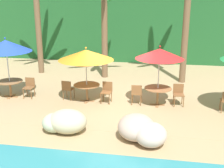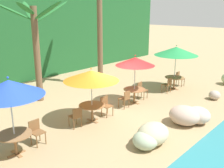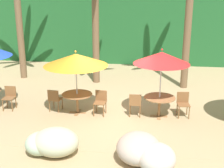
{
  "view_description": "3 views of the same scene",
  "coord_description": "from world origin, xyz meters",
  "px_view_note": "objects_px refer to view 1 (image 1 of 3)",
  "views": [
    {
      "loc": [
        1.76,
        -11.15,
        4.32
      ],
      "look_at": [
        -0.16,
        -0.16,
        0.9
      ],
      "focal_mm": 46.41,
      "sensor_mm": 36.0,
      "label": 1
    },
    {
      "loc": [
        -8.15,
        -7.32,
        4.58
      ],
      "look_at": [
        0.05,
        0.18,
        1.34
      ],
      "focal_mm": 41.33,
      "sensor_mm": 36.0,
      "label": 2
    },
    {
      "loc": [
        1.34,
        -10.04,
        4.39
      ],
      "look_at": [
        -0.08,
        0.6,
        1.01
      ],
      "focal_mm": 48.86,
      "sensor_mm": 36.0,
      "label": 3
    }
  ],
  "objects_px": {
    "dining_table_blue": "(10,84)",
    "umbrella_red": "(160,54)",
    "dining_table_orange": "(87,87)",
    "palm_tree_second": "(104,15)",
    "chair_red_inland": "(137,93)",
    "chair_blue_seaward": "(29,86)",
    "umbrella_orange": "(86,55)",
    "chair_red_seaward": "(179,93)",
    "dining_table_red": "(158,91)",
    "chair_orange_inland": "(68,89)",
    "chair_orange_seaward": "(107,91)",
    "umbrella_blue": "(6,46)"
  },
  "relations": [
    {
      "from": "dining_table_red",
      "to": "chair_red_inland",
      "type": "distance_m",
      "value": 0.86
    },
    {
      "from": "dining_table_orange",
      "to": "dining_table_red",
      "type": "relative_size",
      "value": 1.0
    },
    {
      "from": "dining_table_blue",
      "to": "umbrella_red",
      "type": "xyz_separation_m",
      "value": [
        6.43,
        0.11,
        1.53
      ]
    },
    {
      "from": "umbrella_orange",
      "to": "dining_table_orange",
      "type": "bearing_deg",
      "value": 90.0
    },
    {
      "from": "umbrella_blue",
      "to": "chair_orange_inland",
      "type": "bearing_deg",
      "value": 1.53
    },
    {
      "from": "umbrella_blue",
      "to": "chair_red_inland",
      "type": "height_order",
      "value": "umbrella_blue"
    },
    {
      "from": "umbrella_red",
      "to": "chair_red_seaward",
      "type": "relative_size",
      "value": 2.84
    },
    {
      "from": "chair_red_seaward",
      "to": "palm_tree_second",
      "type": "relative_size",
      "value": 0.17
    },
    {
      "from": "dining_table_red",
      "to": "palm_tree_second",
      "type": "relative_size",
      "value": 0.22
    },
    {
      "from": "umbrella_red",
      "to": "palm_tree_second",
      "type": "height_order",
      "value": "palm_tree_second"
    },
    {
      "from": "chair_orange_inland",
      "to": "chair_red_inland",
      "type": "xyz_separation_m",
      "value": [
        2.97,
        -0.07,
        0.0
      ]
    },
    {
      "from": "chair_orange_seaward",
      "to": "dining_table_orange",
      "type": "bearing_deg",
      "value": -178.6
    },
    {
      "from": "chair_blue_seaward",
      "to": "chair_red_seaward",
      "type": "xyz_separation_m",
      "value": [
        6.42,
        0.17,
        0.0
      ]
    },
    {
      "from": "chair_orange_seaward",
      "to": "umbrella_red",
      "type": "distance_m",
      "value": 2.67
    },
    {
      "from": "dining_table_blue",
      "to": "umbrella_red",
      "type": "bearing_deg",
      "value": 0.97
    },
    {
      "from": "umbrella_blue",
      "to": "umbrella_orange",
      "type": "distance_m",
      "value": 3.48
    },
    {
      "from": "umbrella_orange",
      "to": "dining_table_orange",
      "type": "height_order",
      "value": "umbrella_orange"
    },
    {
      "from": "chair_orange_inland",
      "to": "umbrella_blue",
      "type": "bearing_deg",
      "value": -178.47
    },
    {
      "from": "umbrella_red",
      "to": "chair_red_inland",
      "type": "relative_size",
      "value": 2.84
    },
    {
      "from": "umbrella_orange",
      "to": "chair_red_inland",
      "type": "xyz_separation_m",
      "value": [
        2.11,
        -0.06,
        -1.49
      ]
    },
    {
      "from": "chair_orange_seaward",
      "to": "palm_tree_second",
      "type": "bearing_deg",
      "value": 102.96
    },
    {
      "from": "umbrella_orange",
      "to": "palm_tree_second",
      "type": "bearing_deg",
      "value": 90.49
    },
    {
      "from": "umbrella_orange",
      "to": "umbrella_red",
      "type": "xyz_separation_m",
      "value": [
        2.96,
        0.05,
        0.14
      ]
    },
    {
      "from": "umbrella_orange",
      "to": "umbrella_red",
      "type": "bearing_deg",
      "value": 0.98
    },
    {
      "from": "dining_table_orange",
      "to": "umbrella_red",
      "type": "bearing_deg",
      "value": 0.98
    },
    {
      "from": "umbrella_red",
      "to": "palm_tree_second",
      "type": "distance_m",
      "value": 5.01
    },
    {
      "from": "dining_table_orange",
      "to": "umbrella_red",
      "type": "height_order",
      "value": "umbrella_red"
    },
    {
      "from": "chair_red_inland",
      "to": "chair_blue_seaward",
      "type": "bearing_deg",
      "value": 178.59
    },
    {
      "from": "dining_table_orange",
      "to": "palm_tree_second",
      "type": "bearing_deg",
      "value": 90.49
    },
    {
      "from": "chair_blue_seaward",
      "to": "umbrella_red",
      "type": "distance_m",
      "value": 5.82
    },
    {
      "from": "chair_orange_seaward",
      "to": "chair_red_seaward",
      "type": "bearing_deg",
      "value": 4.03
    },
    {
      "from": "umbrella_orange",
      "to": "chair_red_seaward",
      "type": "height_order",
      "value": "umbrella_orange"
    },
    {
      "from": "dining_table_red",
      "to": "chair_red_inland",
      "type": "bearing_deg",
      "value": -172.69
    },
    {
      "from": "dining_table_blue",
      "to": "chair_orange_seaward",
      "type": "xyz_separation_m",
      "value": [
        4.32,
        0.08,
        -0.1
      ]
    },
    {
      "from": "palm_tree_second",
      "to": "chair_orange_inland",
      "type": "bearing_deg",
      "value": -101.99
    },
    {
      "from": "chair_red_inland",
      "to": "palm_tree_second",
      "type": "bearing_deg",
      "value": 118.59
    },
    {
      "from": "dining_table_orange",
      "to": "chair_orange_seaward",
      "type": "distance_m",
      "value": 0.86
    },
    {
      "from": "chair_blue_seaward",
      "to": "umbrella_orange",
      "type": "height_order",
      "value": "umbrella_orange"
    },
    {
      "from": "umbrella_blue",
      "to": "dining_table_orange",
      "type": "height_order",
      "value": "umbrella_blue"
    },
    {
      "from": "dining_table_red",
      "to": "chair_red_inland",
      "type": "relative_size",
      "value": 1.26
    },
    {
      "from": "dining_table_blue",
      "to": "umbrella_red",
      "type": "relative_size",
      "value": 0.45
    },
    {
      "from": "chair_blue_seaward",
      "to": "chair_red_inland",
      "type": "xyz_separation_m",
      "value": [
        4.73,
        -0.12,
        0.0
      ]
    },
    {
      "from": "dining_table_blue",
      "to": "chair_orange_seaward",
      "type": "bearing_deg",
      "value": 1.06
    },
    {
      "from": "chair_orange_inland",
      "to": "dining_table_orange",
      "type": "bearing_deg",
      "value": -0.73
    },
    {
      "from": "dining_table_orange",
      "to": "chair_red_seaward",
      "type": "relative_size",
      "value": 1.26
    },
    {
      "from": "dining_table_red",
      "to": "dining_table_blue",
      "type": "bearing_deg",
      "value": -179.03
    },
    {
      "from": "dining_table_blue",
      "to": "dining_table_red",
      "type": "bearing_deg",
      "value": 0.97
    },
    {
      "from": "chair_blue_seaward",
      "to": "umbrella_orange",
      "type": "xyz_separation_m",
      "value": [
        2.62,
        -0.06,
        1.49
      ]
    },
    {
      "from": "dining_table_orange",
      "to": "dining_table_red",
      "type": "xyz_separation_m",
      "value": [
        2.96,
        0.05,
        0.0
      ]
    },
    {
      "from": "palm_tree_second",
      "to": "dining_table_blue",
      "type": "bearing_deg",
      "value": -131.1
    }
  ]
}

